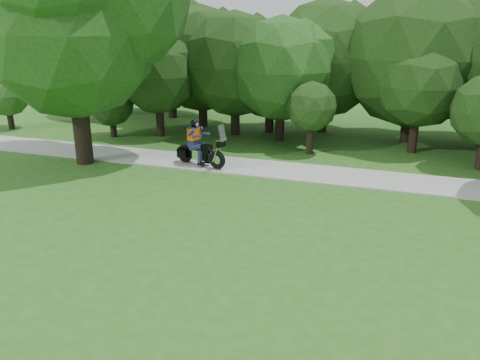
# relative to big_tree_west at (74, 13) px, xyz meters

# --- Properties ---
(ground) EXTENTS (100.00, 100.00, 0.00)m
(ground) POSITION_rel_big_tree_west_xyz_m (10.54, -6.85, -5.76)
(ground) COLOR #255D1A
(ground) RESTS_ON ground
(walkway) EXTENTS (60.00, 2.20, 0.06)m
(walkway) POSITION_rel_big_tree_west_xyz_m (10.54, 1.15, -5.73)
(walkway) COLOR gray
(walkway) RESTS_ON ground
(tree_line) EXTENTS (39.49, 10.82, 7.73)m
(tree_line) POSITION_rel_big_tree_west_xyz_m (10.95, 8.03, -2.09)
(tree_line) COLOR black
(tree_line) RESTS_ON ground
(big_tree_west) EXTENTS (8.64, 6.56, 9.96)m
(big_tree_west) POSITION_rel_big_tree_west_xyz_m (0.00, 0.00, 0.00)
(big_tree_west) COLOR black
(big_tree_west) RESTS_ON ground
(touring_motorcycle) EXTENTS (2.33, 1.16, 1.81)m
(touring_motorcycle) POSITION_rel_big_tree_west_xyz_m (4.57, 0.69, -5.04)
(touring_motorcycle) COLOR black
(touring_motorcycle) RESTS_ON walkway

